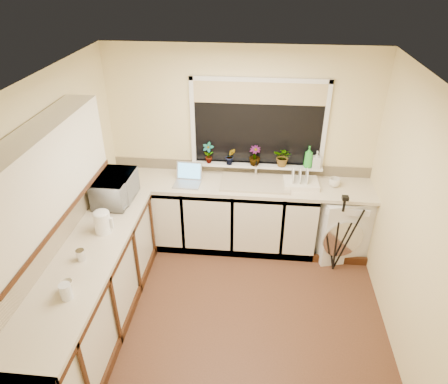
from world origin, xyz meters
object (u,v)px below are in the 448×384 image
(plant_a, at_px, (208,153))
(soap_bottle_clear, at_px, (317,160))
(plant_b, at_px, (230,156))
(plant_c, at_px, (255,156))
(soap_bottle_green, at_px, (309,157))
(tripod, at_px, (339,235))
(washing_machine, at_px, (339,223))
(cup_left, at_px, (67,286))
(cup_back, at_px, (334,182))
(glass_jug, at_px, (66,291))
(laptop, at_px, (188,178))
(steel_jar, at_px, (81,255))
(microwave, at_px, (115,188))
(dish_rack, at_px, (301,183))
(plant_d, at_px, (283,157))
(kettle, at_px, (102,223))

(plant_a, relative_size, soap_bottle_clear, 1.25)
(plant_b, height_order, plant_c, plant_c)
(soap_bottle_green, xyz_separation_m, soap_bottle_clear, (0.10, 0.00, -0.03))
(tripod, bearing_deg, plant_b, 144.65)
(washing_machine, bearing_deg, plant_c, 153.14)
(washing_machine, xyz_separation_m, plant_a, (-1.64, 0.23, 0.77))
(washing_machine, height_order, plant_a, plant_a)
(cup_left, bearing_deg, cup_back, 39.35)
(tripod, relative_size, plant_a, 3.84)
(glass_jug, bearing_deg, laptop, 72.15)
(steel_jar, xyz_separation_m, microwave, (-0.01, 1.03, 0.10))
(steel_jar, bearing_deg, tripod, 24.82)
(glass_jug, relative_size, cup_back, 1.05)
(laptop, relative_size, soap_bottle_green, 1.20)
(tripod, xyz_separation_m, glass_jug, (-2.42, -1.62, 0.46))
(tripod, height_order, glass_jug, glass_jug)
(dish_rack, distance_m, microwave, 2.14)
(microwave, distance_m, plant_d, 1.99)
(plant_b, height_order, soap_bottle_clear, plant_b)
(plant_a, bearing_deg, plant_d, 0.34)
(cup_back, bearing_deg, cup_left, -140.65)
(kettle, distance_m, plant_c, 1.96)
(dish_rack, height_order, plant_d, plant_d)
(glass_jug, distance_m, microwave, 1.50)
(cup_back, bearing_deg, soap_bottle_green, 151.04)
(steel_jar, xyz_separation_m, plant_c, (1.49, 1.75, 0.22))
(kettle, bearing_deg, plant_b, 48.66)
(kettle, xyz_separation_m, cup_left, (-0.00, -0.82, -0.06))
(steel_jar, xyz_separation_m, plant_d, (1.83, 1.76, 0.22))
(plant_a, height_order, soap_bottle_clear, plant_a)
(washing_machine, relative_size, dish_rack, 2.05)
(washing_machine, relative_size, plant_c, 3.44)
(plant_b, bearing_deg, glass_jug, -116.98)
(tripod, relative_size, plant_b, 4.74)
(kettle, xyz_separation_m, tripod, (2.45, 0.72, -0.50))
(soap_bottle_green, bearing_deg, steel_jar, -140.52)
(glass_jug, distance_m, soap_bottle_green, 3.03)
(plant_c, relative_size, cup_back, 1.82)
(steel_jar, bearing_deg, washing_machine, 30.71)
(dish_rack, relative_size, steel_jar, 3.85)
(soap_bottle_green, xyz_separation_m, cup_back, (0.31, -0.17, -0.23))
(microwave, distance_m, soap_bottle_green, 2.27)
(laptop, distance_m, plant_c, 0.85)
(washing_machine, height_order, soap_bottle_green, soap_bottle_green)
(steel_jar, xyz_separation_m, plant_a, (0.92, 1.76, 0.23))
(microwave, bearing_deg, steel_jar, -177.67)
(steel_jar, height_order, microwave, microwave)
(plant_b, bearing_deg, tripod, -24.23)
(tripod, height_order, plant_b, plant_b)
(plant_a, relative_size, plant_c, 1.09)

